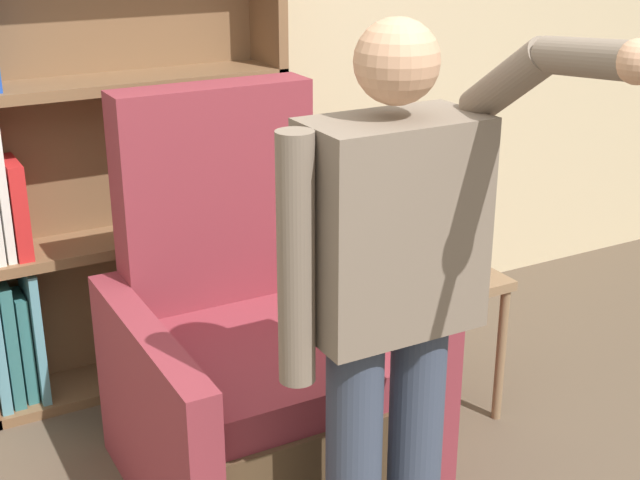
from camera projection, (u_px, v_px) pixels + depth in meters
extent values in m
cube|color=beige|center=(115.00, 28.00, 3.39)|extent=(8.00, 0.06, 2.80)
cube|color=brown|center=(270.00, 143.00, 3.66)|extent=(0.04, 0.28, 1.84)
cube|color=brown|center=(116.00, 155.00, 3.50)|extent=(1.26, 0.01, 1.84)
cube|color=brown|center=(143.00, 372.00, 3.71)|extent=(1.26, 0.28, 0.04)
cube|color=brown|center=(132.00, 238.00, 3.49)|extent=(1.26, 0.28, 0.04)
cube|color=brown|center=(119.00, 83.00, 3.28)|extent=(1.26, 0.28, 0.04)
cube|color=#337070|center=(8.00, 342.00, 3.38)|extent=(0.04, 0.20, 0.49)
cube|color=#337070|center=(24.00, 346.00, 3.42)|extent=(0.04, 0.16, 0.43)
cube|color=#5B99A8|center=(34.00, 332.00, 3.42)|extent=(0.03, 0.23, 0.53)
cube|color=red|center=(15.00, 207.00, 3.23)|extent=(0.05, 0.23, 0.35)
cube|color=#4C3823|center=(268.00, 427.00, 2.98)|extent=(0.68, 0.84, 0.42)
cube|color=maroon|center=(271.00, 360.00, 2.85)|extent=(0.64, 0.72, 0.12)
cube|color=maroon|center=(217.00, 240.00, 3.09)|extent=(0.68, 0.16, 1.08)
cube|color=maroon|center=(154.00, 425.00, 2.76)|extent=(0.10, 0.92, 0.67)
cube|color=maroon|center=(367.00, 366.00, 3.11)|extent=(0.10, 0.92, 0.67)
cylinder|color=#384256|center=(353.00, 475.00, 2.37)|extent=(0.15, 0.15, 0.84)
cylinder|color=#384256|center=(415.00, 454.00, 2.46)|extent=(0.15, 0.15, 0.84)
cube|color=#756656|center=(392.00, 226.00, 2.17)|extent=(0.44, 0.24, 0.54)
sphere|color=tan|center=(397.00, 61.00, 2.03)|extent=(0.20, 0.20, 0.20)
cylinder|color=#756656|center=(296.00, 262.00, 2.07)|extent=(0.09, 0.09, 0.62)
cylinder|color=#756656|center=(508.00, 83.00, 2.06)|extent=(0.09, 0.28, 0.23)
cylinder|color=#756656|center=(589.00, 58.00, 1.83)|extent=(0.08, 0.27, 0.10)
sphere|color=tan|center=(638.00, 62.00, 1.72)|extent=(0.09, 0.09, 0.09)
cube|color=#846647|center=(445.00, 278.00, 3.28)|extent=(0.37, 0.37, 0.04)
cylinder|color=#846647|center=(432.00, 375.00, 3.18)|extent=(0.04, 0.04, 0.54)
cylinder|color=#846647|center=(501.00, 355.00, 3.32)|extent=(0.04, 0.04, 0.54)
cylinder|color=#846647|center=(384.00, 340.00, 3.44)|extent=(0.04, 0.04, 0.54)
cylinder|color=#846647|center=(450.00, 322.00, 3.58)|extent=(0.04, 0.04, 0.54)
cylinder|color=gold|center=(446.00, 270.00, 3.27)|extent=(0.17, 0.17, 0.02)
cylinder|color=gold|center=(447.00, 236.00, 3.22)|extent=(0.04, 0.04, 0.24)
cone|color=#B2382D|center=(450.00, 181.00, 3.14)|extent=(0.27, 0.27, 0.17)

